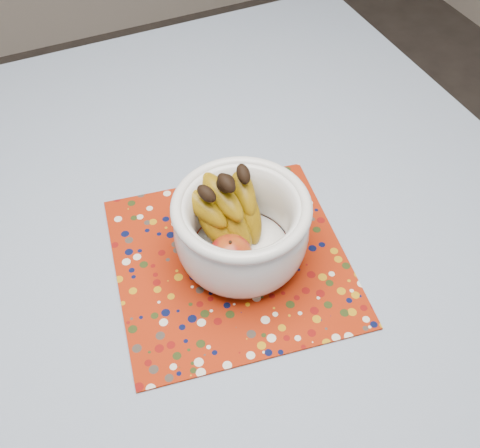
# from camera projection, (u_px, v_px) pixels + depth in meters

# --- Properties ---
(table) EXTENTS (1.20, 1.20, 0.75)m
(table) POSITION_uv_depth(u_px,v_px,m) (192.00, 268.00, 1.02)
(table) COLOR brown
(table) RESTS_ON ground
(tablecloth) EXTENTS (1.32, 1.32, 0.01)m
(tablecloth) POSITION_uv_depth(u_px,v_px,m) (189.00, 240.00, 0.96)
(tablecloth) COLOR slate
(tablecloth) RESTS_ON table
(placemat) EXTENTS (0.42, 0.42, 0.00)m
(placemat) POSITION_uv_depth(u_px,v_px,m) (231.00, 260.00, 0.92)
(placemat) COLOR maroon
(placemat) RESTS_ON tablecloth
(fruit_bowl) EXTENTS (0.21, 0.22, 0.16)m
(fruit_bowl) POSITION_uv_depth(u_px,v_px,m) (237.00, 223.00, 0.87)
(fruit_bowl) COLOR silver
(fruit_bowl) RESTS_ON placemat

